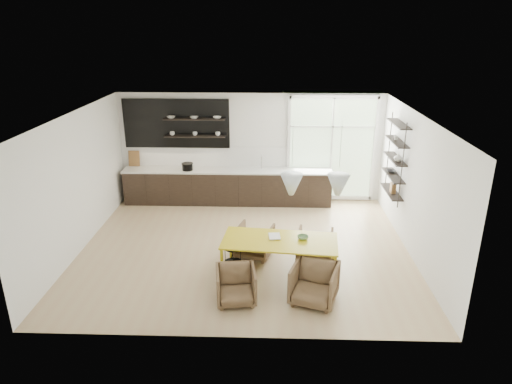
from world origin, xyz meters
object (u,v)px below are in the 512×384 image
Objects in this scene: armchair_back_right at (315,246)px; armchair_front_left at (236,285)px; armchair_back_left at (254,241)px; wire_stool at (233,255)px; armchair_front_right at (314,283)px; dining_table at (280,243)px.

armchair_front_left is (-1.50, -1.51, -0.01)m from armchair_back_right.
armchair_back_right is (1.24, -0.18, -0.00)m from armchair_back_left.
armchair_front_right is at bearing -36.95° from wire_stool.
armchair_front_left is at bearing 96.92° from armchair_back_left.
armchair_back_left is 1.25m from armchair_back_right.
armchair_back_left is 1.04× the size of armchair_front_left.
wire_stool is at bearing 165.83° from dining_table.
armchair_front_right is 1.89m from wire_stool.
armchair_back_left reaches higher than armchair_back_right.
dining_table is 3.20× the size of armchair_front_left.
wire_stool is (-0.92, 0.33, -0.45)m from dining_table.
armchair_back_left is 0.93× the size of armchair_front_right.
dining_table is 1.06m from armchair_front_right.
dining_table reaches higher than armchair_back_right.
armchair_back_right is at bearing 11.67° from wire_stool.
armchair_back_left is at bearing 141.71° from armchair_front_right.
armchair_back_right reaches higher than wire_stool.
armchair_back_right is 0.92× the size of armchair_front_right.
dining_table is at bearing 144.60° from armchair_front_right.
dining_table is at bearing 136.31° from armchair_back_left.
armchair_front_left is at bearing -160.20° from armchair_front_right.
wire_stool is (-0.41, -0.52, -0.05)m from armchair_back_left.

